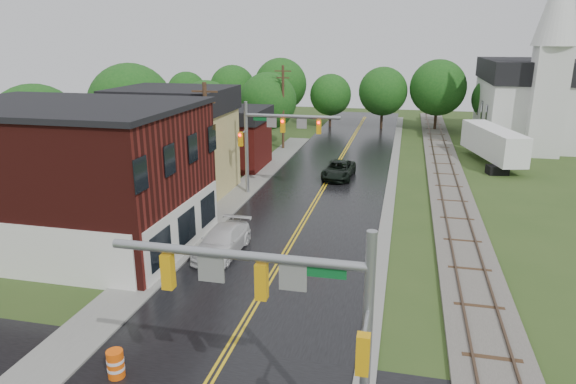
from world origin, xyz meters
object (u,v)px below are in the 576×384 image
(tree_left_e, at_px, (269,103))
(pickup_white, at_px, (222,241))
(semi_trailer, at_px, (493,143))
(traffic_signal_far, at_px, (273,132))
(utility_pole_c, at_px, (283,106))
(tree_left_c, at_px, (208,111))
(brick_building, at_px, (70,176))
(church, at_px, (532,92))
(utility_pole_b, at_px, (207,146))
(traffic_signal_near, at_px, (289,302))
(construction_barrel, at_px, (116,364))
(suv_dark, at_px, (339,170))
(tree_left_a, at_px, (38,133))
(tree_left_b, at_px, (132,108))

(tree_left_e, bearing_deg, pickup_white, -79.97)
(semi_trailer, bearing_deg, traffic_signal_far, -140.81)
(utility_pole_c, distance_m, tree_left_c, 8.16)
(brick_building, xyz_separation_m, church, (32.48, 38.74, 1.68))
(traffic_signal_far, height_order, utility_pole_b, utility_pole_b)
(traffic_signal_near, height_order, utility_pole_c, utility_pole_c)
(tree_left_e, height_order, construction_barrel, tree_left_e)
(utility_pole_b, bearing_deg, tree_left_c, 111.49)
(traffic_signal_far, height_order, pickup_white, traffic_signal_far)
(utility_pole_b, xyz_separation_m, suv_dark, (7.60, 11.18, -3.99))
(traffic_signal_near, bearing_deg, tree_left_a, 139.53)
(suv_dark, distance_m, construction_barrel, 29.48)
(tree_left_c, bearing_deg, traffic_signal_far, -51.18)
(suv_dark, bearing_deg, traffic_signal_far, -122.40)
(tree_left_e, bearing_deg, construction_barrel, -82.56)
(tree_left_c, bearing_deg, brick_building, -86.86)
(utility_pole_c, relative_size, tree_left_e, 1.10)
(church, xyz_separation_m, utility_pole_c, (-26.80, -9.74, -1.11))
(traffic_signal_near, bearing_deg, church, 72.28)
(pickup_white, bearing_deg, semi_trailer, 58.04)
(brick_building, distance_m, church, 50.58)
(utility_pole_c, distance_m, tree_left_e, 2.79)
(tree_left_b, bearing_deg, traffic_signal_near, -54.51)
(church, xyz_separation_m, tree_left_c, (-33.85, -13.84, -1.32))
(brick_building, relative_size, tree_left_e, 1.75)
(tree_left_a, bearing_deg, church, 38.63)
(suv_dark, distance_m, semi_trailer, 16.19)
(tree_left_e, bearing_deg, tree_left_c, -129.81)
(tree_left_b, xyz_separation_m, tree_left_e, (9.00, 14.00, -0.90))
(tree_left_e, bearing_deg, tree_left_b, -122.74)
(utility_pole_b, height_order, construction_barrel, utility_pole_b)
(church, xyz_separation_m, pickup_white, (-23.45, -38.37, -5.09))
(brick_building, xyz_separation_m, tree_left_b, (-5.36, 16.90, 1.57))
(tree_left_a, relative_size, tree_left_b, 0.89)
(traffic_signal_far, relative_size, construction_barrel, 6.80)
(construction_barrel, bearing_deg, utility_pole_b, 100.76)
(utility_pole_b, relative_size, suv_dark, 1.72)
(pickup_white, bearing_deg, traffic_signal_near, -60.25)
(tree_left_b, xyz_separation_m, suv_dark, (18.65, 1.28, -4.99))
(construction_barrel, bearing_deg, tree_left_a, 132.62)
(traffic_signal_far, bearing_deg, construction_barrel, -89.78)
(utility_pole_b, bearing_deg, pickup_white, -63.17)
(utility_pole_b, height_order, suv_dark, utility_pole_b)
(brick_building, distance_m, construction_barrel, 14.73)
(utility_pole_c, bearing_deg, tree_left_e, 137.16)
(brick_building, height_order, semi_trailer, brick_building)
(brick_building, bearing_deg, semi_trailer, 44.64)
(traffic_signal_far, bearing_deg, pickup_white, -89.89)
(utility_pole_c, bearing_deg, pickup_white, -83.32)
(utility_pole_b, xyz_separation_m, tree_left_e, (-2.05, 23.90, 0.09))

